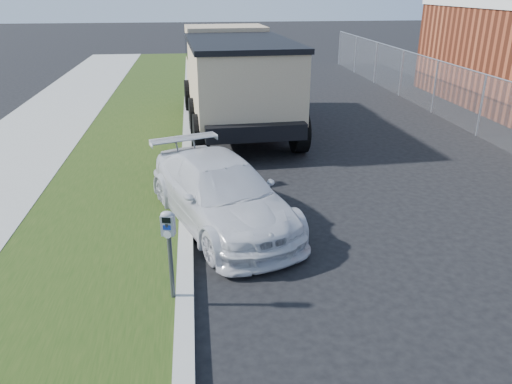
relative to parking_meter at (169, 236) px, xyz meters
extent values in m
plane|color=black|center=(2.76, 0.57, -1.08)|extent=(120.00, 120.00, 0.00)
cube|color=gray|center=(0.16, 2.57, -1.00)|extent=(0.25, 50.00, 0.15)
cube|color=#1C340E|center=(-1.44, 2.57, -1.01)|extent=(3.00, 50.00, 0.13)
plane|color=slate|center=(8.76, 7.57, -0.18)|extent=(0.00, 30.00, 30.00)
cylinder|color=#969BA3|center=(8.76, 7.57, 0.72)|extent=(0.04, 30.00, 0.04)
cylinder|color=#969BA3|center=(8.76, 7.57, -0.18)|extent=(0.06, 0.06, 1.80)
cylinder|color=#969BA3|center=(8.76, 10.57, -0.18)|extent=(0.06, 0.06, 1.80)
cylinder|color=#969BA3|center=(8.76, 13.57, -0.18)|extent=(0.06, 0.06, 1.80)
cylinder|color=#969BA3|center=(8.76, 16.57, -0.18)|extent=(0.06, 0.06, 1.80)
cylinder|color=#969BA3|center=(8.76, 19.57, -0.18)|extent=(0.06, 0.06, 1.80)
cylinder|color=#969BA3|center=(8.76, 22.57, -0.18)|extent=(0.06, 0.06, 1.80)
cylinder|color=#3F4247|center=(0.00, 0.00, -0.47)|extent=(0.07, 0.07, 0.96)
cube|color=gray|center=(0.00, 0.00, 0.17)|extent=(0.19, 0.15, 0.29)
ellipsoid|color=gray|center=(0.00, 0.00, 0.31)|extent=(0.20, 0.16, 0.11)
cube|color=black|center=(-0.01, -0.06, 0.26)|extent=(0.11, 0.04, 0.08)
cube|color=navy|center=(-0.01, -0.06, 0.16)|extent=(0.10, 0.03, 0.07)
cylinder|color=silver|center=(-0.01, -0.06, 0.05)|extent=(0.10, 0.03, 0.11)
cube|color=#3F4247|center=(-0.01, -0.06, 0.18)|extent=(0.04, 0.01, 0.05)
imported|color=silver|center=(0.82, 2.59, -0.46)|extent=(3.07, 4.57, 1.23)
cube|color=black|center=(1.71, 9.22, -0.25)|extent=(2.87, 7.39, 0.40)
cube|color=tan|center=(1.58, 11.82, 0.68)|extent=(2.77, 2.18, 2.27)
cube|color=black|center=(1.58, 11.82, 1.14)|extent=(2.81, 2.20, 0.68)
cube|color=tan|center=(1.76, 8.31, 0.68)|extent=(2.97, 4.90, 1.82)
cube|color=black|center=(1.76, 8.31, 1.63)|extent=(3.09, 5.02, 0.14)
cube|color=black|center=(1.52, 12.90, -0.34)|extent=(2.73, 0.31, 0.34)
cylinder|color=black|center=(0.28, 11.64, -0.51)|extent=(0.42, 1.15, 1.14)
cylinder|color=black|center=(2.89, 11.78, -0.51)|extent=(0.42, 1.15, 1.14)
cylinder|color=black|center=(0.44, 8.58, -0.51)|extent=(0.42, 1.15, 1.14)
cylinder|color=black|center=(3.04, 8.71, -0.51)|extent=(0.42, 1.15, 1.14)
cylinder|color=black|center=(0.54, 6.54, -0.51)|extent=(0.42, 1.15, 1.14)
cylinder|color=black|center=(3.15, 6.67, -0.51)|extent=(0.42, 1.15, 1.14)
camera|label=1|loc=(0.42, -5.97, 3.06)|focal=35.00mm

